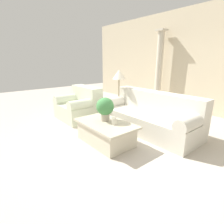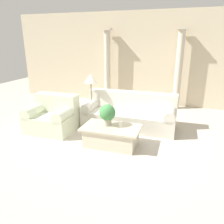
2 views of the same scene
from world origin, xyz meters
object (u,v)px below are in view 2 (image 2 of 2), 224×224
Objects in this scene: potted_plant at (107,113)px; floor_lamp at (91,81)px; sofa_long at (130,114)px; loveseat at (53,116)px; coffee_table at (111,136)px.

floor_lamp is (-0.87, 1.14, 0.46)m from potted_plant.
potted_plant is at bearing -101.50° from sofa_long.
sofa_long is 1.75× the size of floor_lamp.
sofa_long is 2.02m from loveseat.
sofa_long is 5.05× the size of potted_plant.
loveseat is 0.83× the size of floor_lamp.
sofa_long is at bearing 78.50° from potted_plant.
coffee_table is (-0.12, -1.23, -0.14)m from sofa_long.
floor_lamp is at bearing 127.28° from potted_plant.
coffee_table is (1.71, -0.38, -0.15)m from loveseat.
potted_plant is (1.60, -0.30, 0.34)m from loveseat.
loveseat is 1.76m from coffee_table.
floor_lamp is (0.73, 0.84, 0.80)m from loveseat.
floor_lamp is at bearing -179.48° from sofa_long.
potted_plant reaches higher than loveseat.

